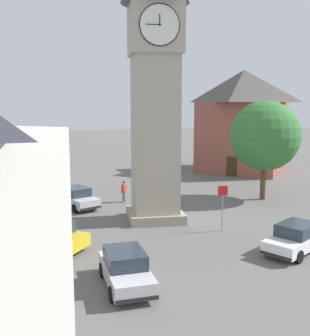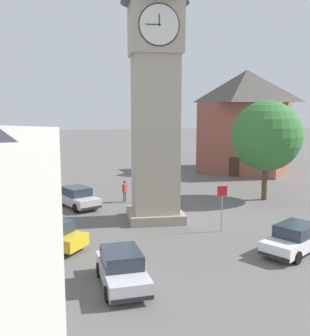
% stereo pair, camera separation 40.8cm
% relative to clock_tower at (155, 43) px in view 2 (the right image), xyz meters
% --- Properties ---
extents(ground_plane, '(200.00, 200.00, 0.00)m').
position_rel_clock_tower_xyz_m(ground_plane, '(-0.00, -0.00, -11.39)').
color(ground_plane, '#605E5B').
extents(clock_tower, '(4.29, 4.29, 19.54)m').
position_rel_clock_tower_xyz_m(clock_tower, '(0.00, 0.00, 0.00)').
color(clock_tower, gray).
rests_on(clock_tower, ground).
extents(car_blue_kerb, '(3.49, 4.43, 1.53)m').
position_rel_clock_tower_xyz_m(car_blue_kerb, '(5.23, -4.02, -10.63)').
color(car_blue_kerb, silver).
rests_on(car_blue_kerb, ground).
extents(car_silver_kerb, '(2.16, 4.30, 1.53)m').
position_rel_clock_tower_xyz_m(car_silver_kerb, '(2.92, 9.86, -10.63)').
color(car_silver_kerb, silver).
rests_on(car_silver_kerb, ground).
extents(car_white_side, '(4.38, 3.65, 1.53)m').
position_rel_clock_tower_xyz_m(car_white_side, '(6.46, 4.78, -10.63)').
color(car_white_side, gold).
rests_on(car_white_side, ground).
extents(car_black_far, '(4.33, 3.79, 1.53)m').
position_rel_clock_tower_xyz_m(car_black_far, '(-6.15, 7.34, -10.63)').
color(car_black_far, white).
rests_on(car_black_far, ground).
extents(pedestrian, '(0.40, 0.45, 1.69)m').
position_rel_clock_tower_xyz_m(pedestrian, '(1.61, -5.18, -10.38)').
color(pedestrian, '#706656').
rests_on(pedestrian, ground).
extents(tree, '(5.54, 5.54, 7.91)m').
position_rel_clock_tower_xyz_m(tree, '(-9.54, -4.29, -6.27)').
color(tree, brown).
rests_on(tree, ground).
extents(building_shop_left, '(12.22, 12.03, 11.36)m').
position_rel_clock_tower_xyz_m(building_shop_left, '(-13.07, -18.11, -5.59)').
color(building_shop_left, '#995142').
rests_on(building_shop_left, ground).
extents(road_sign, '(0.60, 0.07, 2.80)m').
position_rel_clock_tower_xyz_m(road_sign, '(-3.55, 3.27, -9.49)').
color(road_sign, gray).
rests_on(road_sign, ground).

